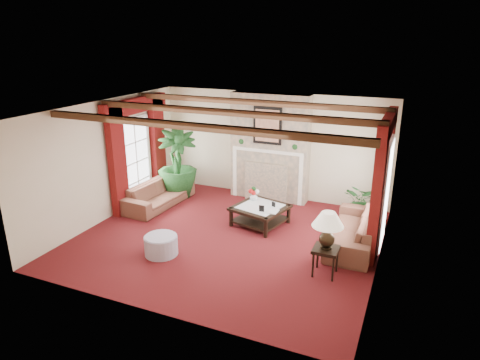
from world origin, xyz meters
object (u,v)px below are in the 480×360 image
at_px(sofa_left, 159,190).
at_px(ottoman, 161,245).
at_px(coffee_table, 260,215).
at_px(side_table, 325,261).
at_px(potted_palm, 178,178).
at_px(sofa_right, 354,224).

xyz_separation_m(sofa_left, ottoman, (1.44, -2.14, -0.21)).
bearing_deg(sofa_left, coffee_table, -88.18).
xyz_separation_m(sofa_left, side_table, (4.51, -1.62, -0.14)).
distance_m(side_table, ottoman, 3.11).
relative_size(potted_palm, ottoman, 3.13).
bearing_deg(sofa_right, potted_palm, -102.97).
relative_size(sofa_right, ottoman, 3.41).
xyz_separation_m(sofa_left, coffee_table, (2.71, -0.10, -0.18)).
relative_size(coffee_table, side_table, 2.06).
bearing_deg(potted_palm, sofa_right, -11.94).
bearing_deg(ottoman, potted_palm, 114.91).
bearing_deg(ottoman, side_table, 9.55).
bearing_deg(potted_palm, sofa_left, -96.86).
distance_m(sofa_left, side_table, 4.79).
bearing_deg(potted_palm, coffee_table, -18.13).
xyz_separation_m(sofa_left, potted_palm, (0.09, 0.76, 0.10)).
height_order(sofa_left, side_table, sofa_left).
height_order(sofa_left, potted_palm, potted_palm).
distance_m(sofa_right, ottoman, 3.85).
distance_m(sofa_right, potted_palm, 4.78).
bearing_deg(sofa_left, side_table, -105.88).
xyz_separation_m(side_table, ottoman, (-3.07, -0.52, -0.07)).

